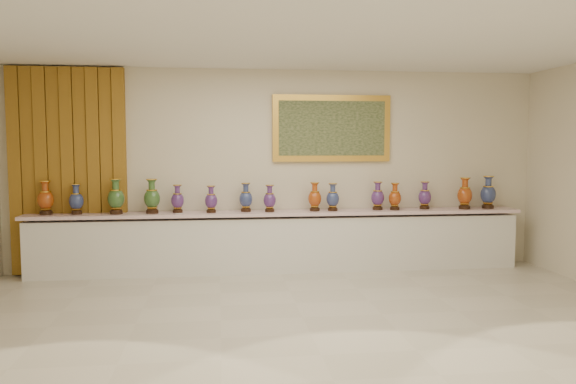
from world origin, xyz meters
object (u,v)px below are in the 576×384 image
counter (280,242)px  vase_2 (116,198)px  vase_1 (76,201)px  vase_0 (46,199)px

counter → vase_2: bearing=-178.8°
vase_1 → counter: bearing=-0.0°
vase_0 → vase_2: size_ratio=0.95×
counter → vase_2: 2.44m
vase_0 → vase_1: size_ratio=1.11×
vase_0 → vase_2: bearing=-3.2°
vase_1 → vase_2: (0.55, -0.05, 0.03)m
vase_1 → vase_2: 0.56m
counter → vase_1: bearing=180.0°
counter → vase_0: (-3.31, 0.00, 0.68)m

